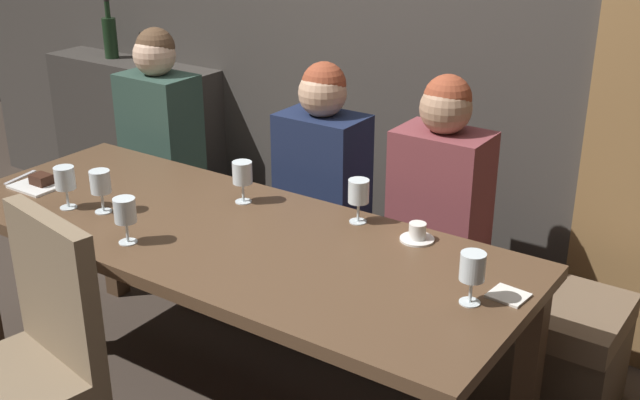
{
  "coord_description": "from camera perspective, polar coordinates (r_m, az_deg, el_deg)",
  "views": [
    {
      "loc": [
        1.73,
        -1.93,
        1.93
      ],
      "look_at": [
        0.26,
        0.22,
        0.84
      ],
      "focal_mm": 44.71,
      "sensor_mm": 36.0,
      "label": 1
    }
  ],
  "objects": [
    {
      "name": "banquette_bench",
      "position": [
        3.58,
        0.91,
        -5.69
      ],
      "size": [
        2.5,
        0.44,
        0.45
      ],
      "color": "#4A3C2E",
      "rests_on": "ground"
    },
    {
      "name": "wine_glass_near_right",
      "position": [
        2.36,
        10.86,
        -4.88
      ],
      "size": [
        0.08,
        0.08,
        0.16
      ],
      "color": "silver",
      "rests_on": "dining_table"
    },
    {
      "name": "dessert_plate",
      "position": [
        3.41,
        -19.35,
        1.18
      ],
      "size": [
        0.19,
        0.19,
        0.05
      ],
      "color": "white",
      "rests_on": "dining_table"
    },
    {
      "name": "wine_bottle_dark_red",
      "position": [
        4.62,
        -14.8,
        11.27
      ],
      "size": [
        0.08,
        0.08,
        0.33
      ],
      "color": "black",
      "rests_on": "back_counter"
    },
    {
      "name": "diner_redhead",
      "position": [
        3.92,
        -11.42,
        5.94
      ],
      "size": [
        0.36,
        0.24,
        0.8
      ],
      "color": "#2D473D",
      "rests_on": "banquette_bench"
    },
    {
      "name": "diner_bearded",
      "position": [
        3.35,
        0.18,
        3.15
      ],
      "size": [
        0.36,
        0.24,
        0.76
      ],
      "color": "#192342",
      "rests_on": "banquette_bench"
    },
    {
      "name": "wine_glass_far_left",
      "position": [
        3.12,
        -17.79,
        1.38
      ],
      "size": [
        0.08,
        0.08,
        0.16
      ],
      "color": "silver",
      "rests_on": "dining_table"
    },
    {
      "name": "fork_on_table",
      "position": [
        3.52,
        -20.66,
        1.52
      ],
      "size": [
        0.05,
        0.17,
        0.01
      ],
      "primitive_type": "cube",
      "rotation": [
        0.0,
        0.0,
        0.18
      ],
      "color": "silver",
      "rests_on": "dining_table"
    },
    {
      "name": "wine_glass_end_right",
      "position": [
        2.85,
        2.78,
        0.55
      ],
      "size": [
        0.08,
        0.08,
        0.16
      ],
      "color": "silver",
      "rests_on": "dining_table"
    },
    {
      "name": "back_counter",
      "position": [
        4.66,
        -12.83,
        3.94
      ],
      "size": [
        1.1,
        0.28,
        0.95
      ],
      "primitive_type": "cube",
      "color": "#38342F",
      "rests_on": "ground"
    },
    {
      "name": "wine_glass_near_left",
      "position": [
        3.04,
        -15.45,
        1.19
      ],
      "size": [
        0.08,
        0.08,
        0.16
      ],
      "color": "silver",
      "rests_on": "dining_table"
    },
    {
      "name": "dining_table",
      "position": [
        2.89,
        -6.75,
        -3.73
      ],
      "size": [
        2.2,
        0.84,
        0.74
      ],
      "color": "#493422",
      "rests_on": "ground"
    },
    {
      "name": "diner_far_end",
      "position": [
        3.13,
        8.69,
        1.58
      ],
      "size": [
        0.36,
        0.24,
        0.77
      ],
      "color": "brown",
      "rests_on": "banquette_bench"
    },
    {
      "name": "chair_near_side",
      "position": [
        2.64,
        -20.06,
        -10.18
      ],
      "size": [
        0.51,
        0.51,
        0.98
      ],
      "color": "brown",
      "rests_on": "ground"
    },
    {
      "name": "wine_glass_center_front",
      "position": [
        3.04,
        -5.58,
        1.88
      ],
      "size": [
        0.08,
        0.08,
        0.16
      ],
      "color": "silver",
      "rests_on": "dining_table"
    },
    {
      "name": "folded_napkin",
      "position": [
        2.47,
        13.33,
        -6.67
      ],
      "size": [
        0.12,
        0.11,
        0.01
      ],
      "primitive_type": "cube",
      "rotation": [
        0.0,
        0.0,
        -0.1
      ],
      "color": "silver",
      "rests_on": "dining_table"
    },
    {
      "name": "wine_glass_center_back",
      "position": [
        2.77,
        -13.79,
        -0.8
      ],
      "size": [
        0.08,
        0.08,
        0.16
      ],
      "color": "silver",
      "rests_on": "dining_table"
    },
    {
      "name": "espresso_cup",
      "position": [
        2.76,
        6.98,
        -2.39
      ],
      "size": [
        0.12,
        0.12,
        0.06
      ],
      "color": "white",
      "rests_on": "dining_table"
    }
  ]
}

